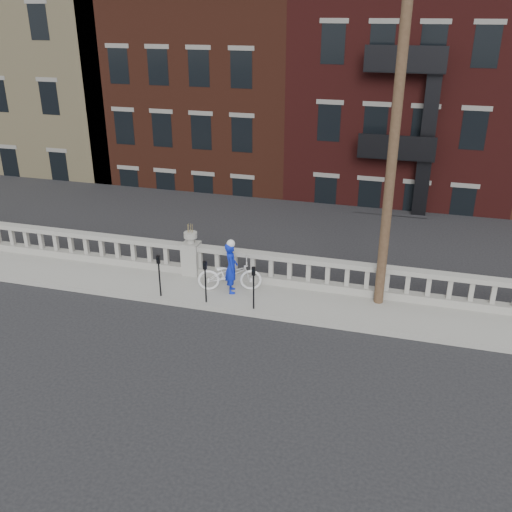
% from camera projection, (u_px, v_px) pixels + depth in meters
% --- Properties ---
extents(ground, '(120.00, 120.00, 0.00)m').
position_uv_depth(ground, '(140.00, 337.00, 15.77)').
color(ground, black).
rests_on(ground, ground).
extents(sidewalk, '(32.00, 2.20, 0.15)m').
position_uv_depth(sidewalk, '(182.00, 287.00, 18.38)').
color(sidewalk, gray).
rests_on(sidewalk, ground).
extents(balustrade, '(28.00, 0.34, 1.03)m').
position_uv_depth(balustrade, '(192.00, 260.00, 18.99)').
color(balustrade, gray).
rests_on(balustrade, sidewalk).
extents(planter_pedestal, '(0.55, 0.55, 1.76)m').
position_uv_depth(planter_pedestal, '(191.00, 255.00, 18.92)').
color(planter_pedestal, gray).
rests_on(planter_pedestal, sidewalk).
extents(lower_level, '(80.00, 44.00, 20.80)m').
position_uv_depth(lower_level, '(315.00, 109.00, 34.87)').
color(lower_level, '#605E59').
rests_on(lower_level, ground).
extents(utility_pole, '(1.60, 0.28, 10.00)m').
position_uv_depth(utility_pole, '(394.00, 134.00, 15.28)').
color(utility_pole, '#422D1E').
rests_on(utility_pole, sidewalk).
extents(parking_meter_a, '(0.10, 0.09, 1.36)m').
position_uv_depth(parking_meter_a, '(159.00, 271.00, 17.35)').
color(parking_meter_a, black).
rests_on(parking_meter_a, sidewalk).
extents(parking_meter_b, '(0.10, 0.09, 1.36)m').
position_uv_depth(parking_meter_b, '(205.00, 277.00, 16.97)').
color(parking_meter_b, black).
rests_on(parking_meter_b, sidewalk).
extents(parking_meter_c, '(0.10, 0.09, 1.36)m').
position_uv_depth(parking_meter_c, '(254.00, 283.00, 16.60)').
color(parking_meter_c, black).
rests_on(parking_meter_c, sidewalk).
extents(bicycle, '(2.13, 1.26, 1.06)m').
position_uv_depth(bicycle, '(230.00, 274.00, 17.87)').
color(bicycle, white).
rests_on(bicycle, sidewalk).
extents(cyclist, '(0.59, 0.70, 1.65)m').
position_uv_depth(cyclist, '(231.00, 268.00, 17.63)').
color(cyclist, '#0C20B8').
rests_on(cyclist, sidewalk).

